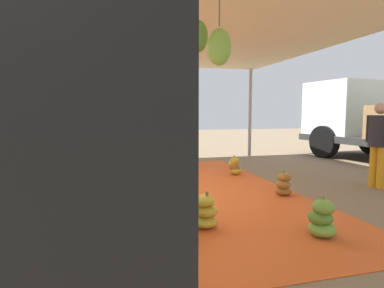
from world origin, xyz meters
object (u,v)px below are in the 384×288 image
Objects in this scene: banana_bunch_3 at (135,157)px; banana_bunch_6 at (182,217)px; banana_bunch_9 at (123,177)px; banana_bunch_10 at (322,219)px; worker_1 at (379,138)px; crate_0 at (116,156)px; banana_bunch_11 at (157,161)px; banana_bunch_1 at (102,169)px; banana_bunch_4 at (284,185)px; banana_bunch_2 at (168,177)px; banana_bunch_0 at (172,168)px; banana_bunch_5 at (205,212)px; speaker_stack at (104,267)px; banana_bunch_7 at (234,166)px; banana_bunch_8 at (115,185)px.

banana_bunch_3 is 4.97m from banana_bunch_6.
banana_bunch_10 is at bearing 36.83° from banana_bunch_9.
crate_0 is (-4.51, -4.67, -0.78)m from worker_1.
banana_bunch_10 is 1.06× the size of banana_bunch_11.
banana_bunch_4 is at bearing 54.06° from banana_bunch_1.
crate_0 is at bearing -167.37° from banana_bunch_2.
banana_bunch_10 reaches higher than banana_bunch_11.
banana_bunch_3 is at bearing -140.74° from banana_bunch_11.
banana_bunch_0 is at bearing 24.88° from crate_0.
banana_bunch_9 is 4.76m from worker_1.
banana_bunch_5 is 4.17m from banana_bunch_11.
banana_bunch_9 is 4.94m from speaker_stack.
banana_bunch_7 is 0.99× the size of banana_bunch_11.
banana_bunch_11 reaches higher than banana_bunch_0.
banana_bunch_1 is 1.12× the size of crate_0.
banana_bunch_6 is 1.21× the size of banana_bunch_7.
banana_bunch_8 is 1.19× the size of crate_0.
banana_bunch_6 reaches higher than banana_bunch_5.
banana_bunch_4 is (2.12, 1.49, 0.01)m from banana_bunch_0.
worker_1 reaches higher than banana_bunch_0.
banana_bunch_6 is at bearing -4.61° from banana_bunch_11.
banana_bunch_11 is 0.22× the size of speaker_stack.
banana_bunch_1 is 1.61m from banana_bunch_11.
banana_bunch_1 is at bearing -95.60° from banana_bunch_7.
banana_bunch_2 is at bearing 108.07° from banana_bunch_8.
banana_bunch_8 is 2.73m from banana_bunch_11.
banana_bunch_0 is 3.92m from banana_bunch_10.
worker_1 reaches higher than banana_bunch_6.
speaker_stack is at bearing -12.06° from banana_bunch_2.
banana_bunch_2 is 3.97m from worker_1.
banana_bunch_1 is at bearing -147.34° from banana_bunch_10.
banana_bunch_6 is at bearing 13.23° from banana_bunch_9.
banana_bunch_9 is at bearing -101.80° from worker_1.
banana_bunch_0 is 0.81× the size of banana_bunch_3.
banana_bunch_6 is 4.34m from worker_1.
banana_bunch_7 is at bearing 80.24° from banana_bunch_0.
worker_1 is at bearing 46.03° from crate_0.
banana_bunch_2 is 3.82m from crate_0.
banana_bunch_2 is 1.97m from banana_bunch_5.
banana_bunch_3 reaches higher than banana_bunch_10.
worker_1 is at bearing 67.69° from banana_bunch_1.
banana_bunch_3 reaches higher than banana_bunch_7.
banana_bunch_2 reaches higher than banana_bunch_6.
banana_bunch_3 is at bearing 175.19° from speaker_stack.
banana_bunch_8 is (1.54, -1.25, 0.05)m from banana_bunch_0.
banana_bunch_10 reaches higher than banana_bunch_4.
banana_bunch_0 is 0.78× the size of banana_bunch_2.
banana_bunch_8 is (-0.59, -2.75, 0.04)m from banana_bunch_4.
banana_bunch_9 is at bearing -8.68° from banana_bunch_3.
banana_bunch_6 is at bearing -9.19° from banana_bunch_0.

